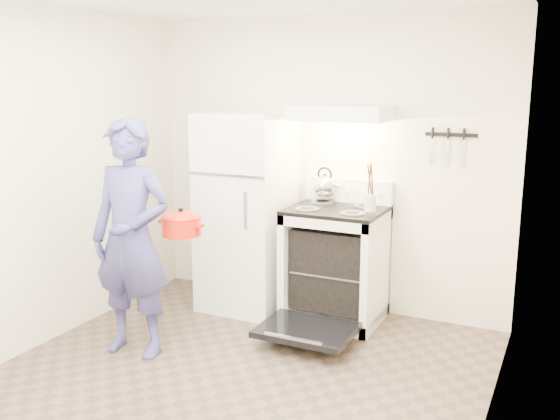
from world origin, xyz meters
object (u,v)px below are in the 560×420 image
object	(u,v)px
stove_body	(335,266)
tea_kettle	(325,184)
person	(132,239)
dutch_oven	(181,226)
refrigerator	(247,212)

from	to	relation	value
stove_body	tea_kettle	bearing A→B (deg)	131.39
tea_kettle	person	bearing A→B (deg)	-121.92
person	dutch_oven	bearing A→B (deg)	39.16
refrigerator	stove_body	xyz separation A→B (m)	(0.81, 0.02, -0.39)
refrigerator	stove_body	distance (m)	0.90
refrigerator	dutch_oven	xyz separation A→B (m)	(-0.03, -0.95, 0.08)
stove_body	dutch_oven	xyz separation A→B (m)	(-0.84, -0.98, 0.47)
tea_kettle	dutch_oven	distance (m)	1.37
person	dutch_oven	xyz separation A→B (m)	(0.26, 0.25, 0.07)
dutch_oven	refrigerator	bearing A→B (deg)	88.36
refrigerator	dutch_oven	size ratio (longest dim) A/B	4.71
stove_body	dutch_oven	bearing A→B (deg)	-130.57
tea_kettle	dutch_oven	size ratio (longest dim) A/B	0.81
tea_kettle	stove_body	bearing A→B (deg)	-48.61
stove_body	person	xyz separation A→B (m)	(-1.09, -1.23, 0.40)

